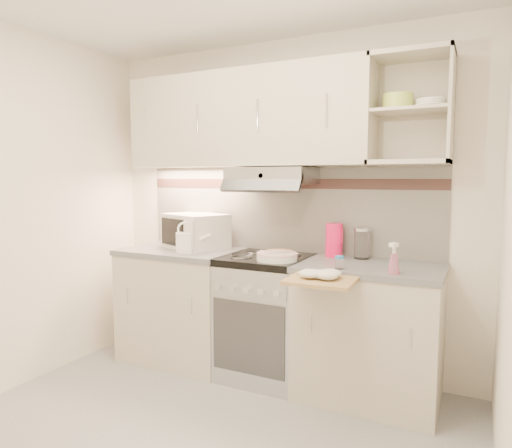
% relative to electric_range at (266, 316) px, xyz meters
% --- Properties ---
extents(room_shell, '(3.04, 2.84, 2.52)m').
position_rel_electric_range_xyz_m(room_shell, '(0.00, -0.73, 1.18)').
color(room_shell, white).
rests_on(room_shell, ground).
extents(base_cabinet_left, '(0.90, 0.60, 0.86)m').
position_rel_electric_range_xyz_m(base_cabinet_left, '(-0.75, 0.00, -0.02)').
color(base_cabinet_left, beige).
rests_on(base_cabinet_left, ground).
extents(worktop_left, '(0.92, 0.62, 0.04)m').
position_rel_electric_range_xyz_m(worktop_left, '(-0.75, 0.00, 0.43)').
color(worktop_left, slate).
rests_on(worktop_left, base_cabinet_left).
extents(base_cabinet_right, '(0.90, 0.60, 0.86)m').
position_rel_electric_range_xyz_m(base_cabinet_right, '(0.75, 0.00, -0.02)').
color(base_cabinet_right, beige).
rests_on(base_cabinet_right, ground).
extents(worktop_right, '(0.92, 0.62, 0.04)m').
position_rel_electric_range_xyz_m(worktop_right, '(0.75, 0.00, 0.43)').
color(worktop_right, slate).
rests_on(worktop_right, base_cabinet_right).
extents(electric_range, '(0.60, 0.60, 0.90)m').
position_rel_electric_range_xyz_m(electric_range, '(0.00, 0.00, 0.00)').
color(electric_range, '#B7B7BC').
rests_on(electric_range, ground).
extents(microwave, '(0.59, 0.52, 0.28)m').
position_rel_electric_range_xyz_m(microwave, '(-0.68, 0.10, 0.59)').
color(microwave, silver).
rests_on(microwave, worktop_left).
extents(watering_can, '(0.27, 0.16, 0.24)m').
position_rel_electric_range_xyz_m(watering_can, '(-0.61, -0.12, 0.53)').
color(watering_can, white).
rests_on(watering_can, worktop_left).
extents(plate_stack, '(0.28, 0.28, 0.06)m').
position_rel_electric_range_xyz_m(plate_stack, '(0.14, -0.12, 0.48)').
color(plate_stack, white).
rests_on(plate_stack, electric_range).
extents(bread_loaf, '(0.19, 0.19, 0.05)m').
position_rel_electric_range_xyz_m(bread_loaf, '(0.10, 0.00, 0.47)').
color(bread_loaf, '#AA894D').
rests_on(bread_loaf, electric_range).
extents(pink_pitcher, '(0.13, 0.12, 0.24)m').
position_rel_electric_range_xyz_m(pink_pitcher, '(0.44, 0.20, 0.57)').
color(pink_pitcher, '#FF1254').
rests_on(pink_pitcher, worktop_right).
extents(glass_jar, '(0.11, 0.11, 0.22)m').
position_rel_electric_range_xyz_m(glass_jar, '(0.64, 0.20, 0.56)').
color(glass_jar, silver).
rests_on(glass_jar, worktop_right).
extents(spice_jar, '(0.06, 0.06, 0.08)m').
position_rel_electric_range_xyz_m(spice_jar, '(0.60, -0.22, 0.49)').
color(spice_jar, silver).
rests_on(spice_jar, worktop_right).
extents(spray_bottle, '(0.08, 0.08, 0.20)m').
position_rel_electric_range_xyz_m(spray_bottle, '(0.93, -0.22, 0.53)').
color(spray_bottle, pink).
rests_on(spray_bottle, worktop_right).
extents(cutting_board, '(0.40, 0.36, 0.02)m').
position_rel_electric_range_xyz_m(cutting_board, '(0.56, -0.45, 0.42)').
color(cutting_board, tan).
rests_on(cutting_board, base_cabinet_right).
extents(dish_towel, '(0.33, 0.30, 0.07)m').
position_rel_electric_range_xyz_m(dish_towel, '(0.54, -0.48, 0.47)').
color(dish_towel, white).
rests_on(dish_towel, cutting_board).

